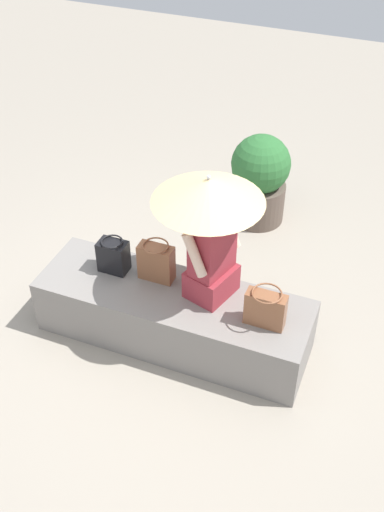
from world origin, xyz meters
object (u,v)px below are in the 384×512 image
(shoulder_bag_spare, at_px, (156,262))
(planter_near, at_px, (260,178))
(parasol, at_px, (208,191))
(person_seated, at_px, (212,251))
(tote_bag_canvas, at_px, (265,308))
(handbag_black, at_px, (113,256))

(shoulder_bag_spare, xyz_separation_m, planter_near, (0.31, 1.65, -0.16))
(shoulder_bag_spare, bearing_deg, parasol, 2.17)
(person_seated, relative_size, tote_bag_canvas, 3.11)
(handbag_black, height_order, shoulder_bag_spare, shoulder_bag_spare)
(planter_near, bearing_deg, tote_bag_canvas, -72.27)
(person_seated, height_order, shoulder_bag_spare, person_seated)
(tote_bag_canvas, xyz_separation_m, planter_near, (-0.58, 1.81, -0.15))
(handbag_black, relative_size, shoulder_bag_spare, 0.88)
(parasol, xyz_separation_m, shoulder_bag_spare, (-0.39, -0.01, -0.72))
(parasol, distance_m, tote_bag_canvas, 0.90)
(person_seated, xyz_separation_m, parasol, (-0.04, 0.02, 0.48))
(planter_near, bearing_deg, shoulder_bag_spare, -100.74)
(handbag_black, bearing_deg, parasol, 3.62)
(person_seated, bearing_deg, shoulder_bag_spare, 179.80)
(tote_bag_canvas, relative_size, shoulder_bag_spare, 0.92)
(person_seated, relative_size, parasol, 0.91)
(tote_bag_canvas, bearing_deg, parasol, 160.21)
(planter_near, bearing_deg, handbag_black, -111.29)
(planter_near, bearing_deg, person_seated, -85.66)
(person_seated, xyz_separation_m, handbag_black, (-0.78, -0.03, -0.25))
(person_seated, bearing_deg, handbag_black, -177.79)
(person_seated, relative_size, planter_near, 1.02)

